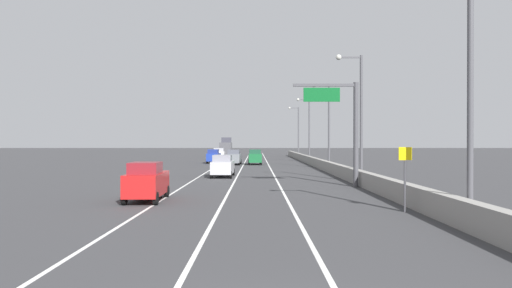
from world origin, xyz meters
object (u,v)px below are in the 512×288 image
at_px(lamp_post_right_near, 461,76).
at_px(car_blue_4, 211,156).
at_px(lamp_post_right_third, 325,120).
at_px(car_white_0, 217,154).
at_px(lamp_post_right_fifth, 295,129).
at_px(lamp_post_right_fourth, 305,125).
at_px(car_green_1, 253,157).
at_px(lamp_post_right_second, 356,109).
at_px(car_gray_2, 232,157).
at_px(speed_advisory_sign, 403,174).
at_px(car_red_3, 144,182).
at_px(car_silver_5, 221,166).
at_px(overhead_sign_gantry, 343,121).
at_px(box_truck, 224,148).

bearing_deg(lamp_post_right_near, car_blue_4, 105.79).
height_order(lamp_post_right_third, car_white_0, lamp_post_right_third).
distance_m(lamp_post_right_fifth, car_white_0, 20.26).
relative_size(lamp_post_right_fourth, car_green_1, 2.38).
height_order(lamp_post_right_second, car_gray_2, lamp_post_right_second).
height_order(speed_advisory_sign, lamp_post_right_near, lamp_post_right_near).
height_order(lamp_post_right_fourth, car_gray_2, lamp_post_right_fourth).
height_order(car_red_3, car_blue_4, car_red_3).
height_order(car_green_1, car_silver_5, car_green_1).
distance_m(overhead_sign_gantry, box_truck, 67.96).
distance_m(lamp_post_right_near, car_silver_5, 27.26).
distance_m(lamp_post_right_third, car_white_0, 28.50).
height_order(overhead_sign_gantry, lamp_post_right_third, lamp_post_right_third).
bearing_deg(lamp_post_right_third, car_red_3, -115.76).
bearing_deg(car_red_3, car_green_1, 81.73).
distance_m(lamp_post_right_second, car_gray_2, 30.65).
relative_size(lamp_post_right_fourth, car_white_0, 2.10).
height_order(car_green_1, car_red_3, car_red_3).
distance_m(car_white_0, car_blue_4, 9.87).
bearing_deg(car_silver_5, speed_advisory_sign, -64.92).
distance_m(lamp_post_right_near, car_red_3, 16.55).
bearing_deg(car_white_0, lamp_post_right_second, -71.24).
bearing_deg(car_gray_2, lamp_post_right_second, -68.35).
bearing_deg(lamp_post_right_third, box_truck, 108.51).
bearing_deg(car_white_0, car_red_3, -89.63).
relative_size(speed_advisory_sign, car_green_1, 0.70).
distance_m(lamp_post_right_second, car_green_1, 30.27).
height_order(speed_advisory_sign, box_truck, box_truck).
relative_size(lamp_post_right_fourth, car_red_3, 2.32).
bearing_deg(car_green_1, box_truck, 100.39).
bearing_deg(overhead_sign_gantry, car_gray_2, 106.73).
bearing_deg(speed_advisory_sign, overhead_sign_gantry, 92.13).
distance_m(lamp_post_right_second, car_red_3, 18.70).
height_order(speed_advisory_sign, lamp_post_right_third, lamp_post_right_third).
relative_size(lamp_post_right_fifth, car_red_3, 2.32).
bearing_deg(car_blue_4, lamp_post_right_second, -66.12).
bearing_deg(lamp_post_right_fifth, lamp_post_right_second, -90.14).
distance_m(lamp_post_right_near, box_truck, 83.14).
bearing_deg(lamp_post_right_third, car_green_1, 130.31).
height_order(lamp_post_right_second, lamp_post_right_third, same).
height_order(lamp_post_right_near, lamp_post_right_fourth, same).
xyz_separation_m(lamp_post_right_second, car_gray_2, (-11.17, 28.14, -4.77)).
bearing_deg(car_red_3, car_white_0, 90.37).
distance_m(lamp_post_right_fourth, car_white_0, 16.23).
xyz_separation_m(lamp_post_right_second, lamp_post_right_fourth, (0.16, 37.16, 0.00)).
bearing_deg(lamp_post_right_third, lamp_post_right_second, -91.14).
height_order(lamp_post_right_fifth, car_silver_5, lamp_post_right_fifth).
distance_m(overhead_sign_gantry, car_blue_4, 38.46).
distance_m(overhead_sign_gantry, lamp_post_right_fifth, 59.26).
xyz_separation_m(car_green_1, car_blue_4, (-6.18, 3.86, -0.02)).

